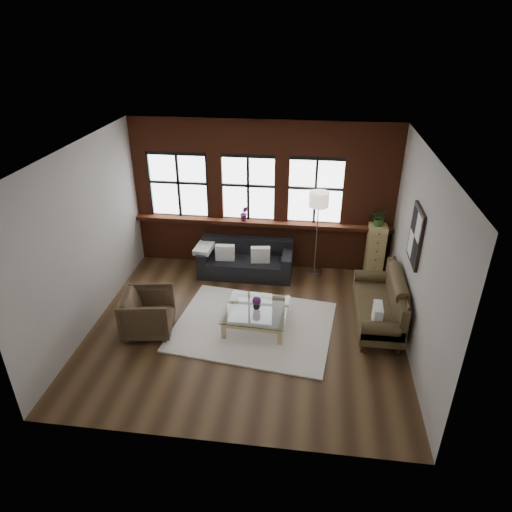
# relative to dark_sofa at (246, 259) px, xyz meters

# --- Properties ---
(floor) EXTENTS (5.50, 5.50, 0.00)m
(floor) POSITION_rel_dark_sofa_xyz_m (0.29, -1.90, -0.36)
(floor) COLOR #3C2716
(floor) RESTS_ON ground
(ceiling) EXTENTS (5.50, 5.50, 0.00)m
(ceiling) POSITION_rel_dark_sofa_xyz_m (0.29, -1.90, 2.84)
(ceiling) COLOR white
(ceiling) RESTS_ON ground
(wall_back) EXTENTS (5.50, 0.00, 5.50)m
(wall_back) POSITION_rel_dark_sofa_xyz_m (0.29, 0.60, 1.24)
(wall_back) COLOR #AFAAA3
(wall_back) RESTS_ON ground
(wall_front) EXTENTS (5.50, 0.00, 5.50)m
(wall_front) POSITION_rel_dark_sofa_xyz_m (0.29, -4.40, 1.24)
(wall_front) COLOR #AFAAA3
(wall_front) RESTS_ON ground
(wall_left) EXTENTS (0.00, 5.00, 5.00)m
(wall_left) POSITION_rel_dark_sofa_xyz_m (-2.46, -1.90, 1.24)
(wall_left) COLOR #AFAAA3
(wall_left) RESTS_ON ground
(wall_right) EXTENTS (0.00, 5.00, 5.00)m
(wall_right) POSITION_rel_dark_sofa_xyz_m (3.04, -1.90, 1.24)
(wall_right) COLOR #AFAAA3
(wall_right) RESTS_ON ground
(brick_backwall) EXTENTS (5.50, 0.12, 3.20)m
(brick_backwall) POSITION_rel_dark_sofa_xyz_m (0.29, 0.54, 1.24)
(brick_backwall) COLOR #612916
(brick_backwall) RESTS_ON floor
(sill_ledge) EXTENTS (5.50, 0.30, 0.08)m
(sill_ledge) POSITION_rel_dark_sofa_xyz_m (0.29, 0.45, 0.68)
(sill_ledge) COLOR #612916
(sill_ledge) RESTS_ON brick_backwall
(window_left) EXTENTS (1.38, 0.10, 1.50)m
(window_left) POSITION_rel_dark_sofa_xyz_m (-1.51, 0.55, 1.39)
(window_left) COLOR black
(window_left) RESTS_ON brick_backwall
(window_mid) EXTENTS (1.38, 0.10, 1.50)m
(window_mid) POSITION_rel_dark_sofa_xyz_m (-0.01, 0.55, 1.39)
(window_mid) COLOR black
(window_mid) RESTS_ON brick_backwall
(window_right) EXTENTS (1.38, 0.10, 1.50)m
(window_right) POSITION_rel_dark_sofa_xyz_m (1.39, 0.55, 1.39)
(window_right) COLOR black
(window_right) RESTS_ON brick_backwall
(wall_poster) EXTENTS (0.05, 0.74, 0.94)m
(wall_poster) POSITION_rel_dark_sofa_xyz_m (3.01, -1.60, 1.49)
(wall_poster) COLOR black
(wall_poster) RESTS_ON wall_right
(shag_rug) EXTENTS (3.00, 2.48, 0.03)m
(shag_rug) POSITION_rel_dark_sofa_xyz_m (0.42, -1.85, -0.34)
(shag_rug) COLOR silver
(shag_rug) RESTS_ON floor
(dark_sofa) EXTENTS (1.97, 0.80, 0.71)m
(dark_sofa) POSITION_rel_dark_sofa_xyz_m (0.00, 0.00, 0.00)
(dark_sofa) COLOR black
(dark_sofa) RESTS_ON floor
(pillow_a) EXTENTS (0.41, 0.17, 0.34)m
(pillow_a) POSITION_rel_dark_sofa_xyz_m (-0.42, -0.10, 0.19)
(pillow_a) COLOR white
(pillow_a) RESTS_ON dark_sofa
(pillow_b) EXTENTS (0.42, 0.19, 0.34)m
(pillow_b) POSITION_rel_dark_sofa_xyz_m (0.33, -0.10, 0.19)
(pillow_b) COLOR white
(pillow_b) RESTS_ON dark_sofa
(vintage_settee) EXTENTS (0.83, 1.88, 1.00)m
(vintage_settee) POSITION_rel_dark_sofa_xyz_m (2.59, -1.49, 0.14)
(vintage_settee) COLOR #43371F
(vintage_settee) RESTS_ON floor
(pillow_settee) EXTENTS (0.16, 0.39, 0.34)m
(pillow_settee) POSITION_rel_dark_sofa_xyz_m (2.51, -2.07, 0.25)
(pillow_settee) COLOR white
(pillow_settee) RESTS_ON vintage_settee
(armchair) EXTENTS (0.98, 0.96, 0.78)m
(armchair) POSITION_rel_dark_sofa_xyz_m (-1.39, -2.22, 0.03)
(armchair) COLOR #413220
(armchair) RESTS_ON floor
(coffee_table) EXTENTS (1.15, 1.15, 0.37)m
(coffee_table) POSITION_rel_dark_sofa_xyz_m (0.47, -1.80, -0.18)
(coffee_table) COLOR tan
(coffee_table) RESTS_ON shag_rug
(vase) EXTENTS (0.15, 0.15, 0.14)m
(vase) POSITION_rel_dark_sofa_xyz_m (0.47, -1.80, 0.07)
(vase) COLOR #B2B2B2
(vase) RESTS_ON coffee_table
(flowers) EXTENTS (0.16, 0.16, 0.16)m
(flowers) POSITION_rel_dark_sofa_xyz_m (0.47, -1.80, 0.17)
(flowers) COLOR #5D2160
(flowers) RESTS_ON vase
(drawer_chest) EXTENTS (0.36, 0.36, 1.18)m
(drawer_chest) POSITION_rel_dark_sofa_xyz_m (2.71, 0.27, 0.23)
(drawer_chest) COLOR tan
(drawer_chest) RESTS_ON floor
(potted_plant_top) EXTENTS (0.39, 0.36, 0.36)m
(potted_plant_top) POSITION_rel_dark_sofa_xyz_m (2.71, 0.27, 1.01)
(potted_plant_top) COLOR #2D5923
(potted_plant_top) RESTS_ON drawer_chest
(floor_lamp) EXTENTS (0.40, 0.40, 2.00)m
(floor_lamp) POSITION_rel_dark_sofa_xyz_m (1.47, 0.26, 0.64)
(floor_lamp) COLOR #A5A5A8
(floor_lamp) RESTS_ON floor
(sill_plant) EXTENTS (0.20, 0.17, 0.33)m
(sill_plant) POSITION_rel_dark_sofa_xyz_m (-0.08, 0.42, 0.89)
(sill_plant) COLOR #5D2160
(sill_plant) RESTS_ON sill_ledge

